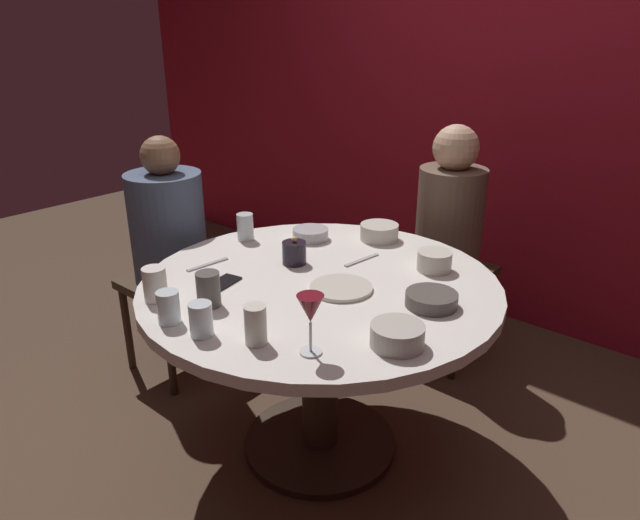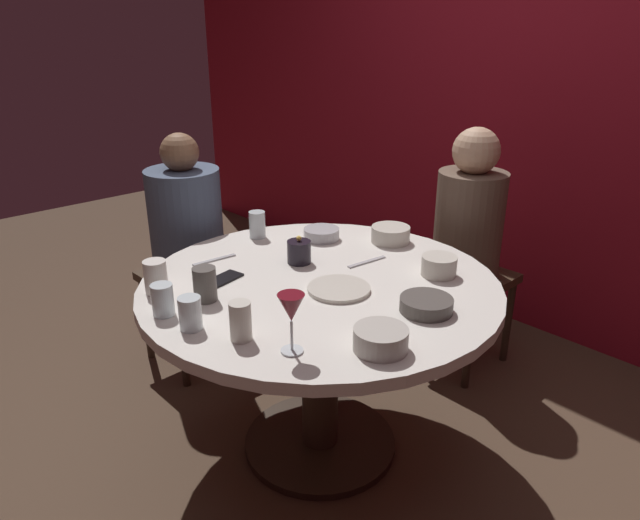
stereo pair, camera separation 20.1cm
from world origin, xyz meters
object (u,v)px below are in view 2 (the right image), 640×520
at_px(bowl_small_white, 391,234).
at_px(cup_by_right_diner, 163,300).
at_px(seated_diner_left, 186,226).
at_px(cup_by_left_diner, 205,284).
at_px(seated_diner_back, 469,224).
at_px(dinner_plate, 339,289).
at_px(dining_table, 320,320).
at_px(cup_center_front, 240,321).
at_px(candle_holder, 299,252).
at_px(bowl_serving_large, 321,234).
at_px(cup_far_edge, 257,225).
at_px(bowl_salad_center, 381,339).
at_px(cup_beside_wine, 190,313).
at_px(cup_near_candle, 156,277).
at_px(bowl_rice_portion, 426,305).
at_px(wine_glass, 291,311).
at_px(cell_phone, 223,279).
at_px(bowl_sauce_side, 439,266).

relative_size(bowl_small_white, cup_by_right_diner, 1.57).
height_order(seated_diner_left, cup_by_left_diner, seated_diner_left).
bearing_deg(seated_diner_back, dinner_plate, 6.21).
bearing_deg(dining_table, cup_center_front, -72.38).
bearing_deg(candle_holder, bowl_small_white, 77.76).
height_order(candle_holder, cup_center_front, cup_center_front).
relative_size(bowl_serving_large, cup_far_edge, 1.33).
distance_m(bowl_serving_large, bowl_small_white, 0.29).
bearing_deg(bowl_salad_center, cup_beside_wine, -145.43).
xyz_separation_m(cup_near_candle, cup_beside_wine, (0.30, -0.05, -0.01)).
xyz_separation_m(candle_holder, dinner_plate, (0.28, -0.07, -0.04)).
distance_m(bowl_small_white, cup_far_edge, 0.56).
distance_m(dinner_plate, bowl_rice_portion, 0.31).
bearing_deg(bowl_small_white, cup_far_edge, -139.05).
relative_size(wine_glass, cup_near_candle, 1.54).
relative_size(cup_by_left_diner, cup_center_front, 0.97).
bearing_deg(bowl_salad_center, cup_center_front, -141.35).
height_order(dining_table, seated_diner_back, seated_diner_back).
relative_size(seated_diner_left, cell_phone, 8.08).
bearing_deg(bowl_sauce_side, cup_center_front, -98.27).
bearing_deg(cup_beside_wine, candle_holder, 106.12).
bearing_deg(bowl_serving_large, wine_glass, -48.57).
distance_m(dining_table, cup_beside_wine, 0.56).
height_order(bowl_small_white, cup_far_edge, cup_far_edge).
distance_m(dinner_plate, cup_far_edge, 0.63).
relative_size(dinner_plate, bowl_sauce_side, 1.70).
bearing_deg(dining_table, cup_near_candle, -123.79).
bearing_deg(wine_glass, cup_by_left_diner, 179.31).
distance_m(cell_phone, bowl_small_white, 0.75).
bearing_deg(bowl_rice_portion, cup_center_front, -115.94).
distance_m(seated_diner_left, candle_holder, 0.73).
height_order(dinner_plate, bowl_small_white, bowl_small_white).
distance_m(seated_diner_back, cup_center_front, 1.39).
xyz_separation_m(dinner_plate, cup_center_front, (0.04, -0.44, 0.05)).
height_order(bowl_rice_portion, cup_far_edge, cup_far_edge).
height_order(seated_diner_back, bowl_salad_center, seated_diner_back).
relative_size(cell_phone, cup_by_left_diner, 1.22).
xyz_separation_m(dinner_plate, cup_near_candle, (-0.42, -0.46, 0.05)).
xyz_separation_m(candle_holder, cup_center_front, (0.32, -0.50, 0.01)).
relative_size(seated_diner_back, bowl_serving_large, 7.68).
relative_size(bowl_serving_large, cup_by_left_diner, 1.32).
bearing_deg(bowl_salad_center, dining_table, 156.70).
height_order(cup_by_left_diner, cup_far_edge, cup_by_left_diner).
height_order(bowl_sauce_side, cup_beside_wine, cup_beside_wine).
bearing_deg(cell_phone, dining_table, 34.11).
bearing_deg(bowl_sauce_side, bowl_rice_portion, -61.49).
xyz_separation_m(dining_table, bowl_rice_portion, (0.40, 0.09, 0.18)).
bearing_deg(cell_phone, bowl_serving_large, 85.87).
xyz_separation_m(seated_diner_left, cup_beside_wine, (0.89, -0.52, 0.07)).
bearing_deg(cup_by_right_diner, dinner_plate, 64.23).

